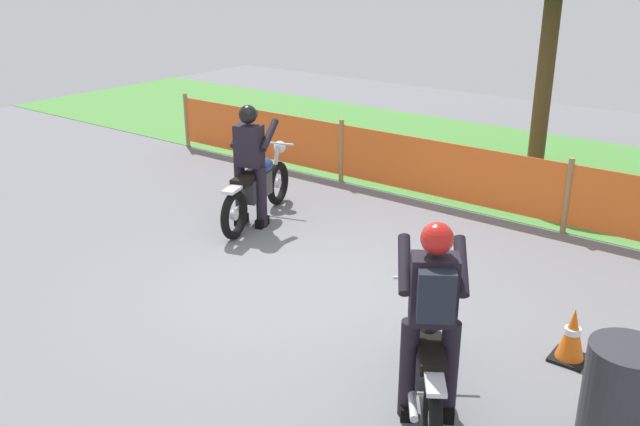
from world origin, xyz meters
name	(u,v)px	position (x,y,z in m)	size (l,w,h in m)	color
ground	(296,287)	(0.00, 0.00, -0.01)	(24.00, 24.00, 0.02)	slate
grass_verge	(511,165)	(0.00, 6.10, 0.01)	(24.00, 5.30, 0.01)	#4C8C3D
barrier_fence	(443,170)	(0.00, 3.45, 0.54)	(11.21, 0.08, 1.05)	#997547
motorcycle_lead	(257,187)	(-1.77, 1.31, 0.48)	(0.84, 2.03, 0.99)	black
motorcycle_trailing	(427,356)	(2.22, -1.00, 0.43)	(1.12, 1.63, 0.89)	black
rider_lead	(250,161)	(-1.71, 1.12, 0.92)	(0.66, 0.67, 1.69)	black
rider_trailing	(432,312)	(2.33, -1.17, 0.95)	(0.72, 0.79, 1.69)	black
traffic_cone	(572,335)	(2.98, 0.36, 0.26)	(0.32, 0.32, 0.53)	black
spare_drum	(621,399)	(3.67, -0.65, 0.44)	(0.58, 0.58, 0.88)	#2D2D33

